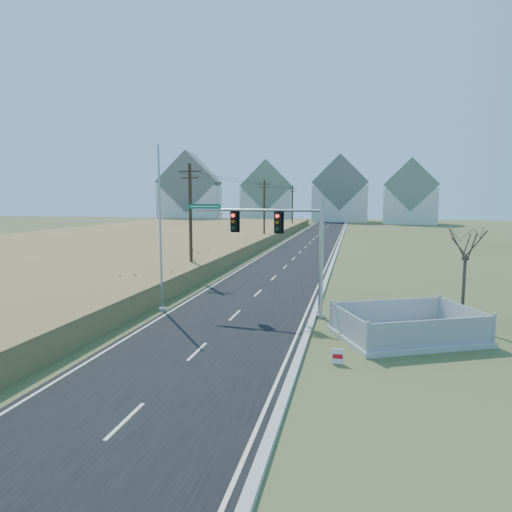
# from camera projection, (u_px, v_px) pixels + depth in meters

# --- Properties ---
(ground) EXTENTS (260.00, 260.00, 0.00)m
(ground) POSITION_uv_depth(u_px,v_px,m) (212.00, 338.00, 20.56)
(ground) COLOR #444B24
(ground) RESTS_ON ground
(road) EXTENTS (8.00, 180.00, 0.06)m
(road) POSITION_uv_depth(u_px,v_px,m) (313.00, 241.00, 69.06)
(road) COLOR black
(road) RESTS_ON ground
(curb) EXTENTS (0.30, 180.00, 0.18)m
(curb) POSITION_uv_depth(u_px,v_px,m) (340.00, 241.00, 68.18)
(curb) COLOR #B2AFA8
(curb) RESTS_ON ground
(reed_marsh) EXTENTS (38.00, 110.00, 1.30)m
(reed_marsh) POSITION_uv_depth(u_px,v_px,m) (136.00, 239.00, 64.31)
(reed_marsh) COLOR olive
(reed_marsh) RESTS_ON ground
(utility_pole_near) EXTENTS (1.80, 0.26, 9.00)m
(utility_pole_near) POSITION_uv_depth(u_px,v_px,m) (190.00, 219.00, 35.89)
(utility_pole_near) COLOR #422D1E
(utility_pole_near) RESTS_ON ground
(utility_pole_mid) EXTENTS (1.80, 0.26, 9.00)m
(utility_pole_mid) POSITION_uv_depth(u_px,v_px,m) (264.00, 210.00, 64.99)
(utility_pole_mid) COLOR #422D1E
(utility_pole_mid) RESTS_ON ground
(utility_pole_far) EXTENTS (1.80, 0.26, 9.00)m
(utility_pole_far) POSITION_uv_depth(u_px,v_px,m) (292.00, 207.00, 94.09)
(utility_pole_far) COLOR #422D1E
(utility_pole_far) RESTS_ON ground
(condo_nw) EXTENTS (17.69, 13.38, 19.05)m
(condo_nw) POSITION_uv_depth(u_px,v_px,m) (190.00, 194.00, 124.57)
(condo_nw) COLOR silver
(condo_nw) RESTS_ON ground
(condo_nnw) EXTENTS (14.93, 11.17, 17.03)m
(condo_nnw) POSITION_uv_depth(u_px,v_px,m) (267.00, 197.00, 128.23)
(condo_nnw) COLOR silver
(condo_nnw) RESTS_ON ground
(condo_n) EXTENTS (15.27, 10.20, 18.54)m
(condo_n) POSITION_uv_depth(u_px,v_px,m) (340.00, 194.00, 127.84)
(condo_n) COLOR silver
(condo_n) RESTS_ON ground
(condo_ne) EXTENTS (14.12, 10.51, 16.52)m
(condo_ne) POSITION_uv_depth(u_px,v_px,m) (411.00, 197.00, 116.40)
(condo_ne) COLOR silver
(condo_ne) RESTS_ON ground
(traffic_signal_mast) EXTENTS (7.95, 1.37, 6.38)m
(traffic_signal_mast) POSITION_uv_depth(u_px,v_px,m) (288.00, 242.00, 24.30)
(traffic_signal_mast) COLOR #9EA0A5
(traffic_signal_mast) RESTS_ON ground
(fence_enclosure) EXTENTS (7.19, 6.25, 1.37)m
(fence_enclosure) POSITION_uv_depth(u_px,v_px,m) (407.00, 333.00, 20.49)
(fence_enclosure) COLOR #B7B5AD
(fence_enclosure) RESTS_ON ground
(open_sign) EXTENTS (0.48, 0.09, 0.59)m
(open_sign) POSITION_uv_depth(u_px,v_px,m) (338.00, 356.00, 17.31)
(open_sign) COLOR white
(open_sign) RESTS_ON ground
(flagpole) EXTENTS (0.41, 0.41, 9.16)m
(flagpole) POSITION_uv_depth(u_px,v_px,m) (161.00, 246.00, 25.19)
(flagpole) COLOR #B7B5AD
(flagpole) RESTS_ON ground
(bare_tree) EXTENTS (1.97, 1.97, 5.22)m
(bare_tree) POSITION_uv_depth(u_px,v_px,m) (466.00, 242.00, 22.00)
(bare_tree) COLOR #4C3F33
(bare_tree) RESTS_ON ground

